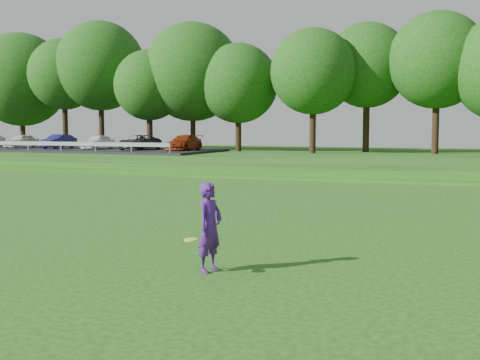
% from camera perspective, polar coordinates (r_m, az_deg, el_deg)
% --- Properties ---
extents(ground, '(140.00, 140.00, 0.00)m').
position_cam_1_polar(ground, '(12.00, -17.22, -7.72)').
color(ground, '#1A470D').
rests_on(ground, ground).
extents(berm, '(130.00, 30.00, 0.60)m').
position_cam_1_polar(berm, '(43.78, 11.86, 1.92)').
color(berm, '#1A470D').
rests_on(berm, ground).
extents(walking_path, '(130.00, 1.60, 0.04)m').
position_cam_1_polar(walking_path, '(30.13, 7.33, 0.08)').
color(walking_path, gray).
rests_on(walking_path, ground).
extents(treeline, '(104.00, 7.00, 15.00)m').
position_cam_1_polar(treeline, '(47.98, 12.86, 11.50)').
color(treeline, '#0F3C0D').
rests_on(treeline, berm).
extents(parking_lot, '(24.00, 9.00, 1.38)m').
position_cam_1_polar(parking_lot, '(52.00, -14.67, 3.18)').
color(parking_lot, black).
rests_on(parking_lot, berm).
extents(woman, '(0.49, 0.96, 1.62)m').
position_cam_1_polar(woman, '(10.85, -2.88, -4.49)').
color(woman, '#4D1B7D').
rests_on(woman, ground).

